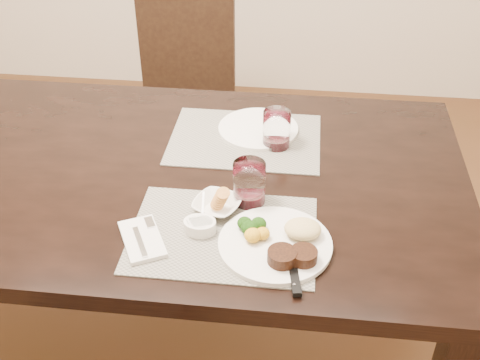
# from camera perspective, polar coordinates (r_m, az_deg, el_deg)

# --- Properties ---
(ground_plane) EXTENTS (4.50, 4.50, 0.00)m
(ground_plane) POSITION_cam_1_polar(r_m,az_deg,el_deg) (2.28, -9.15, -14.43)
(ground_plane) COLOR #4A3117
(ground_plane) RESTS_ON ground
(dining_table) EXTENTS (2.00, 1.00, 0.75)m
(dining_table) POSITION_cam_1_polar(r_m,az_deg,el_deg) (1.82, -11.11, -0.85)
(dining_table) COLOR black
(dining_table) RESTS_ON ground
(chair_far) EXTENTS (0.42, 0.42, 0.90)m
(chair_far) POSITION_cam_1_polar(r_m,az_deg,el_deg) (2.67, -5.29, 8.25)
(chair_far) COLOR black
(chair_far) RESTS_ON ground
(placemat_near) EXTENTS (0.46, 0.34, 0.00)m
(placemat_near) POSITION_cam_1_polar(r_m,az_deg,el_deg) (1.50, -1.62, -5.14)
(placemat_near) COLOR slate
(placemat_near) RESTS_ON dining_table
(placemat_far) EXTENTS (0.46, 0.34, 0.00)m
(placemat_far) POSITION_cam_1_polar(r_m,az_deg,el_deg) (1.86, 0.49, 3.89)
(placemat_far) COLOR slate
(placemat_far) RESTS_ON dining_table
(dinner_plate) EXTENTS (0.28, 0.28, 0.05)m
(dinner_plate) POSITION_cam_1_polar(r_m,az_deg,el_deg) (1.46, 3.87, -5.91)
(dinner_plate) COLOR silver
(dinner_plate) RESTS_ON placemat_near
(napkin_fork) EXTENTS (0.15, 0.18, 0.02)m
(napkin_fork) POSITION_cam_1_polar(r_m,az_deg,el_deg) (1.50, -9.25, -5.53)
(napkin_fork) COLOR silver
(napkin_fork) RESTS_ON placemat_near
(steak_knife) EXTENTS (0.04, 0.25, 0.01)m
(steak_knife) POSITION_cam_1_polar(r_m,az_deg,el_deg) (1.41, 5.23, -8.48)
(steak_knife) COLOR silver
(steak_knife) RESTS_ON placemat_near
(cracker_bowl) EXTENTS (0.15, 0.15, 0.05)m
(cracker_bowl) POSITION_cam_1_polar(r_m,az_deg,el_deg) (1.56, -2.18, -2.36)
(cracker_bowl) COLOR silver
(cracker_bowl) RESTS_ON placemat_near
(sauce_ramekin) EXTENTS (0.08, 0.12, 0.06)m
(sauce_ramekin) POSITION_cam_1_polar(r_m,az_deg,el_deg) (1.50, -3.82, -4.32)
(sauce_ramekin) COLOR silver
(sauce_ramekin) RESTS_ON placemat_near
(wine_glass_near) EXTENTS (0.09, 0.09, 0.12)m
(wine_glass_near) POSITION_cam_1_polar(r_m,az_deg,el_deg) (1.57, 0.87, -0.46)
(wine_glass_near) COLOR white
(wine_glass_near) RESTS_ON placemat_near
(far_plate) EXTENTS (0.25, 0.25, 0.01)m
(far_plate) POSITION_cam_1_polar(r_m,az_deg,el_deg) (1.90, 1.74, 4.90)
(far_plate) COLOR silver
(far_plate) RESTS_ON placemat_far
(wine_glass_far) EXTENTS (0.08, 0.08, 0.11)m
(wine_glass_far) POSITION_cam_1_polar(r_m,az_deg,el_deg) (1.80, 3.48, 4.69)
(wine_glass_far) COLOR white
(wine_glass_far) RESTS_ON placemat_far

